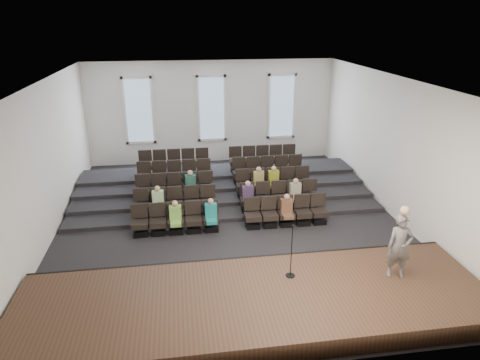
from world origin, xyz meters
The scene contains 14 objects.
ground centered at (0.00, 0.00, 0.00)m, with size 14.00×14.00×0.00m, color black.
ceiling centered at (0.00, 0.00, 5.01)m, with size 12.00×14.00×0.02m, color white.
wall_back centered at (0.00, 7.02, 2.50)m, with size 12.00×0.04×5.00m, color white.
wall_front centered at (0.00, -7.02, 2.50)m, with size 12.00×0.04×5.00m, color white.
wall_left centered at (-6.02, 0.00, 2.50)m, with size 0.04×14.00×5.00m, color white.
wall_right centered at (6.02, 0.00, 2.50)m, with size 0.04×14.00×5.00m, color white.
stage centered at (0.00, -5.10, 0.25)m, with size 11.80×3.60×0.50m, color #3D2C1A.
stage_lip centered at (0.00, -3.33, 0.25)m, with size 11.80×0.06×0.52m, color black.
risers centered at (0.00, 3.17, 0.20)m, with size 11.80×4.80×0.60m.
seating_rows centered at (0.00, 1.54, 0.68)m, with size 6.80×4.70×1.67m.
windows centered at (0.00, 6.95, 2.70)m, with size 8.44×0.10×3.24m.
audience centered at (0.21, 0.45, 0.83)m, with size 5.45×2.64×1.10m.
speaker centered at (3.83, -4.80, 1.37)m, with size 0.63×0.42×1.74m, color #5D5A58.
mic_stand centered at (1.06, -4.42, 0.95)m, with size 0.25×0.25×1.52m.
Camera 1 is at (-1.68, -13.79, 6.95)m, focal length 32.00 mm.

